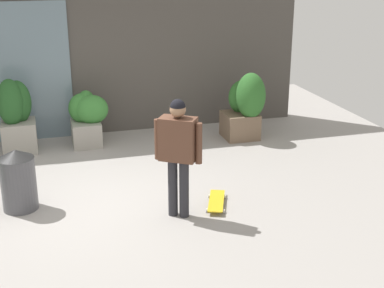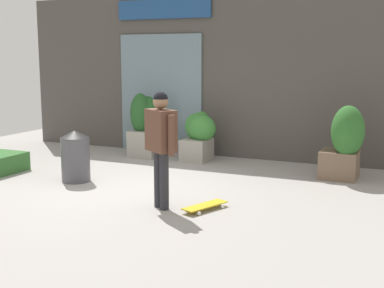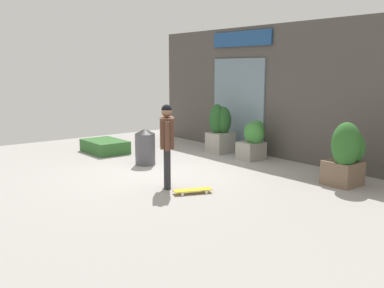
{
  "view_description": "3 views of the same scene",
  "coord_description": "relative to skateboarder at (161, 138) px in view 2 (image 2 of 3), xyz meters",
  "views": [
    {
      "loc": [
        -0.7,
        -7.3,
        3.4
      ],
      "look_at": [
        1.27,
        -0.39,
        0.88
      ],
      "focal_mm": 51.19,
      "sensor_mm": 36.0,
      "label": 1
    },
    {
      "loc": [
        4.29,
        -7.03,
        2.11
      ],
      "look_at": [
        1.27,
        -0.39,
        0.88
      ],
      "focal_mm": 48.62,
      "sensor_mm": 36.0,
      "label": 2
    },
    {
      "loc": [
        7.78,
        -5.55,
        2.32
      ],
      "look_at": [
        1.27,
        -0.39,
        0.88
      ],
      "focal_mm": 40.98,
      "sensor_mm": 36.0,
      "label": 3
    }
  ],
  "objects": [
    {
      "name": "building_facade",
      "position": [
        -1.02,
        4.06,
        0.7
      ],
      "size": [
        8.95,
        0.31,
        3.43
      ],
      "color": "#4C4742",
      "rests_on": "ground_plane"
    },
    {
      "name": "planter_box_left",
      "position": [
        -0.88,
        3.33,
        -0.46
      ],
      "size": [
        0.71,
        0.68,
        1.0
      ],
      "color": "gray",
      "rests_on": "ground_plane"
    },
    {
      "name": "trash_bin",
      "position": [
        -2.08,
        0.81,
        -0.57
      ],
      "size": [
        0.49,
        0.49,
        0.88
      ],
      "color": "#4C4C51",
      "rests_on": "ground_plane"
    },
    {
      "name": "planter_box_mid",
      "position": [
        -2.13,
        3.29,
        -0.32
      ],
      "size": [
        0.61,
        0.6,
        1.34
      ],
      "color": "gray",
      "rests_on": "ground_plane"
    },
    {
      "name": "ground_plane",
      "position": [
        -0.98,
        0.77,
        -1.01
      ],
      "size": [
        12.0,
        12.0,
        0.0
      ],
      "primitive_type": "plane",
      "color": "#9E9993"
    },
    {
      "name": "planter_box_right",
      "position": [
        2.07,
        2.87,
        -0.36
      ],
      "size": [
        0.73,
        0.78,
        1.3
      ],
      "color": "brown",
      "rests_on": "ground_plane"
    },
    {
      "name": "skateboarder",
      "position": [
        0.0,
        0.0,
        0.0
      ],
      "size": [
        0.56,
        0.48,
        1.64
      ],
      "rotation": [
        0.0,
        0.0,
        0.99
      ],
      "color": "#28282D",
      "rests_on": "ground_plane"
    },
    {
      "name": "skateboard",
      "position": [
        0.6,
        0.16,
        -0.95
      ],
      "size": [
        0.46,
        0.75,
        0.08
      ],
      "rotation": [
        0.0,
        0.0,
        1.19
      ],
      "color": "gold",
      "rests_on": "ground_plane"
    }
  ]
}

